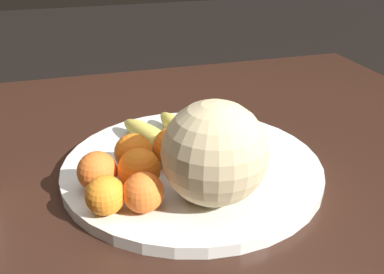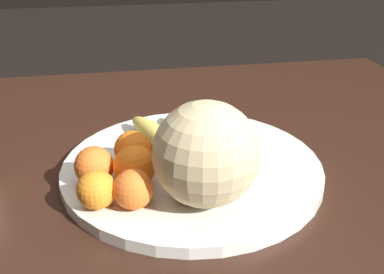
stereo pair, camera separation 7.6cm
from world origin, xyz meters
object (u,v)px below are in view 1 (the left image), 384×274
(orange_top_small, at_px, (172,147))
(orange_mid_center, at_px, (133,153))
(fruit_bowl, at_px, (192,167))
(orange_front_right, at_px, (97,171))
(orange_back_right, at_px, (139,170))
(kitchen_table, at_px, (214,197))
(orange_front_left, at_px, (143,193))
(banana_bunch, at_px, (180,131))
(melon, at_px, (215,153))
(orange_back_left, at_px, (105,195))

(orange_top_small, bearing_deg, orange_mid_center, 178.91)
(fruit_bowl, distance_m, orange_front_right, 0.17)
(orange_mid_center, distance_m, orange_back_right, 0.06)
(orange_front_right, relative_size, orange_top_small, 0.94)
(orange_mid_center, bearing_deg, kitchen_table, 14.97)
(kitchen_table, relative_size, orange_front_left, 20.44)
(kitchen_table, distance_m, banana_bunch, 0.15)
(orange_back_right, bearing_deg, orange_front_left, -95.48)
(banana_bunch, bearing_deg, melon, 169.59)
(orange_back_left, bearing_deg, orange_front_left, -10.56)
(kitchen_table, relative_size, banana_bunch, 6.31)
(kitchen_table, xyz_separation_m, orange_top_small, (-0.09, -0.04, 0.15))
(banana_bunch, relative_size, orange_back_left, 3.33)
(orange_front_left, height_order, orange_front_right, orange_front_right)
(melon, bearing_deg, fruit_bowl, 89.79)
(fruit_bowl, relative_size, melon, 2.86)
(orange_back_right, xyz_separation_m, orange_top_small, (0.07, 0.06, -0.00))
(kitchen_table, relative_size, orange_top_small, 18.34)
(orange_front_right, bearing_deg, kitchen_table, 21.05)
(melon, bearing_deg, orange_front_right, 154.54)
(orange_mid_center, bearing_deg, orange_front_left, -93.49)
(banana_bunch, relative_size, orange_back_right, 2.88)
(orange_front_left, relative_size, orange_mid_center, 0.93)
(banana_bunch, xyz_separation_m, orange_back_left, (-0.16, -0.19, 0.01))
(fruit_bowl, xyz_separation_m, orange_front_right, (-0.16, -0.04, 0.04))
(kitchen_table, distance_m, orange_top_small, 0.18)
(orange_front_right, distance_m, orange_mid_center, 0.08)
(fruit_bowl, bearing_deg, banana_bunch, 87.90)
(orange_front_left, distance_m, orange_back_right, 0.06)
(melon, bearing_deg, orange_top_small, 105.26)
(orange_front_right, relative_size, orange_mid_center, 0.98)
(fruit_bowl, bearing_deg, kitchen_table, 39.04)
(fruit_bowl, xyz_separation_m, orange_mid_center, (-0.10, 0.01, 0.04))
(orange_back_left, distance_m, orange_top_small, 0.17)
(kitchen_table, height_order, fruit_bowl, fruit_bowl)
(orange_top_small, bearing_deg, kitchen_table, 25.14)
(orange_front_left, relative_size, orange_back_right, 0.89)
(fruit_bowl, xyz_separation_m, orange_back_left, (-0.16, -0.10, 0.04))
(banana_bunch, relative_size, orange_top_small, 2.91)
(fruit_bowl, distance_m, orange_back_right, 0.12)
(melon, relative_size, banana_bunch, 0.81)
(orange_front_right, bearing_deg, banana_bunch, 36.95)
(kitchen_table, bearing_deg, orange_back_left, -145.24)
(melon, distance_m, orange_front_right, 0.19)
(orange_mid_center, bearing_deg, banana_bunch, 38.54)
(orange_front_right, bearing_deg, orange_back_left, -86.59)
(banana_bunch, xyz_separation_m, orange_front_right, (-0.17, -0.13, 0.01))
(fruit_bowl, relative_size, orange_top_small, 6.74)
(kitchen_table, height_order, orange_front_right, orange_front_right)
(melon, relative_size, orange_mid_center, 2.45)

